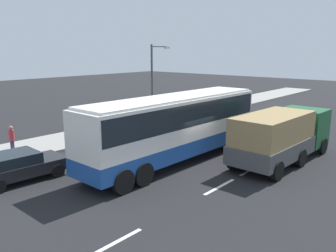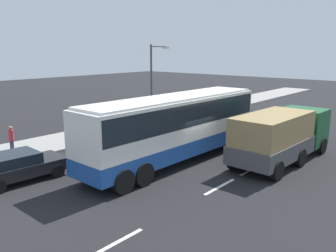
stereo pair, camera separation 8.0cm
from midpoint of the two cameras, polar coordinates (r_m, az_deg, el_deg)
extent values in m
plane|color=black|center=(19.29, 4.11, -5.96)|extent=(120.00, 120.00, 0.00)
cube|color=gray|center=(25.63, -12.67, -1.45)|extent=(80.00, 4.00, 0.15)
cube|color=white|center=(11.87, -8.65, -18.39)|extent=(2.40, 0.16, 0.01)
cube|color=white|center=(16.16, 8.55, -9.75)|extent=(2.40, 0.16, 0.01)
cube|color=white|center=(18.69, 13.64, -6.88)|extent=(2.40, 0.16, 0.01)
cube|color=white|center=(23.28, 19.55, -3.44)|extent=(2.40, 0.16, 0.01)
cube|color=#1E4C9E|center=(19.07, 1.32, -3.11)|extent=(12.02, 2.68, 0.83)
cube|color=white|center=(18.74, 1.34, 1.26)|extent=(12.02, 2.68, 2.13)
cube|color=black|center=(18.68, 1.35, 2.26)|extent=(11.79, 2.71, 1.17)
cube|color=black|center=(23.50, 10.80, 3.57)|extent=(0.16, 2.27, 1.71)
cube|color=white|center=(18.55, 1.36, 4.68)|extent=(11.54, 2.53, 0.12)
cylinder|color=black|center=(23.24, 6.12, -1.42)|extent=(1.11, 0.32, 1.10)
cylinder|color=black|center=(22.00, 11.14, -2.38)|extent=(1.11, 0.32, 1.10)
cylinder|color=black|center=(17.61, -9.31, -6.02)|extent=(1.11, 0.32, 1.10)
cylinder|color=black|center=(15.93, -3.88, -7.87)|extent=(1.11, 0.32, 1.10)
cylinder|color=black|center=(16.93, -12.48, -6.91)|extent=(1.11, 0.32, 1.10)
cylinder|color=black|center=(15.17, -7.15, -8.99)|extent=(1.11, 0.32, 1.10)
cube|color=#19592D|center=(22.62, 21.21, -0.02)|extent=(2.19, 2.56, 2.11)
cube|color=#4C4C4F|center=(19.22, 16.68, -3.63)|extent=(5.48, 2.67, 0.90)
cube|color=#997F51|center=(18.95, 16.89, -0.28)|extent=(5.26, 2.56, 1.40)
cylinder|color=black|center=(23.42, 18.45, -2.06)|extent=(0.97, 0.31, 0.96)
cylinder|color=black|center=(22.60, 23.95, -3.01)|extent=(0.97, 0.31, 0.96)
cylinder|color=black|center=(20.67, 14.82, -3.71)|extent=(0.97, 0.31, 0.96)
cylinder|color=black|center=(19.74, 20.94, -4.88)|extent=(0.97, 0.31, 0.96)
cylinder|color=black|center=(18.38, 10.75, -5.51)|extent=(0.97, 0.31, 0.96)
cylinder|color=black|center=(17.32, 17.49, -7.00)|extent=(0.97, 0.31, 0.96)
cube|color=black|center=(17.96, -22.74, -6.31)|extent=(4.20, 2.15, 0.56)
cube|color=black|center=(17.68, -24.00, -4.92)|extent=(2.35, 1.88, 0.50)
cylinder|color=black|center=(19.37, -19.95, -5.63)|extent=(0.65, 0.24, 0.64)
cylinder|color=black|center=(17.82, -17.37, -6.99)|extent=(0.65, 0.24, 0.64)
cylinder|color=#38334C|center=(21.89, -23.79, -3.22)|extent=(0.14, 0.14, 0.84)
cylinder|color=#38334C|center=(21.75, -23.98, -3.33)|extent=(0.14, 0.14, 0.84)
cylinder|color=#B2333F|center=(21.65, -24.05, -1.39)|extent=(0.32, 0.32, 0.63)
sphere|color=#9E7051|center=(21.56, -24.15, -0.28)|extent=(0.23, 0.23, 0.23)
cylinder|color=#47474C|center=(27.49, -2.55, 6.57)|extent=(0.16, 0.16, 6.29)
cylinder|color=#47474C|center=(28.01, -1.33, 12.82)|extent=(1.78, 0.10, 0.10)
cube|color=silver|center=(28.68, -0.11, 12.61)|extent=(0.50, 0.24, 0.16)
camera|label=1|loc=(0.04, 90.13, -0.03)|focal=37.42mm
camera|label=2|loc=(0.04, -89.87, 0.03)|focal=37.42mm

